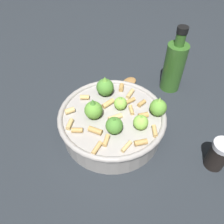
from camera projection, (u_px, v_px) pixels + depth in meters
ground_plane at (112, 131)px, 0.58m from camera, size 2.40×2.40×0.00m
cooking_pan at (112, 121)px, 0.55m from camera, size 0.26×0.26×0.12m
pepper_shaker at (218, 155)px, 0.48m from camera, size 0.04×0.04×0.08m
olive_oil_bottle at (174, 66)px, 0.64m from camera, size 0.06×0.06×0.20m
wooden_spoon at (114, 93)px, 0.67m from camera, size 0.11×0.22×0.02m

